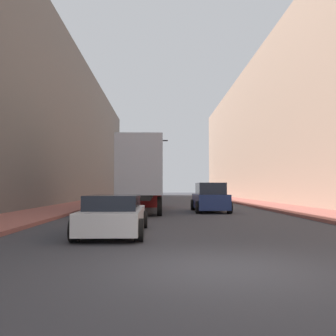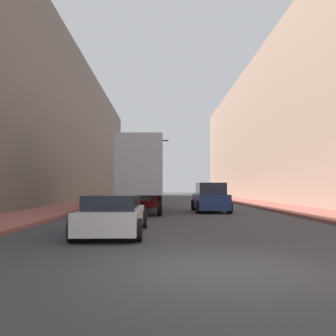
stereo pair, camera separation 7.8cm
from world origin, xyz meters
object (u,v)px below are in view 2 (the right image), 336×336
traffic_signal_gantry (130,156)px  suv_car (210,198)px  semi_truck (144,174)px  sedan_car (114,215)px

traffic_signal_gantry → suv_car: bearing=-69.0°
suv_car → traffic_signal_gantry: traffic_signal_gantry is taller
semi_truck → traffic_signal_gantry: 15.35m
semi_truck → suv_car: bearing=-18.8°
suv_car → traffic_signal_gantry: bearing=111.0°
semi_truck → sedan_car: size_ratio=2.48×
sedan_car → suv_car: 11.75m
suv_car → traffic_signal_gantry: (-6.31, 16.42, 3.95)m
semi_truck → traffic_signal_gantry: bearing=98.2°
semi_truck → sedan_car: 12.37m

